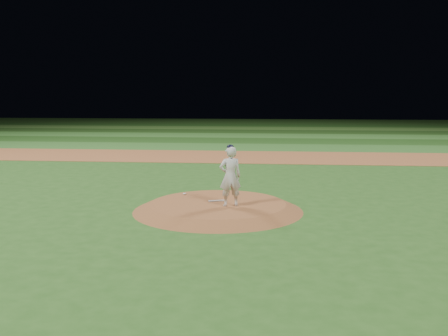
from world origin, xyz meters
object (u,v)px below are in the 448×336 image
object	(u,v)px
pitcher_on_mound	(230,176)
pitchers_mound	(218,207)
pitching_rubber	(217,201)
rosin_bag	(184,194)

from	to	relation	value
pitcher_on_mound	pitchers_mound	bearing A→B (deg)	136.32
pitching_rubber	pitchers_mound	bearing A→B (deg)	-94.75
pitchers_mound	pitching_rubber	size ratio (longest dim) A/B	9.80
pitchers_mound	pitching_rubber	world-z (taller)	pitching_rubber
pitchers_mound	pitching_rubber	xyz separation A→B (m)	(-0.06, 0.26, 0.14)
pitching_rubber	pitcher_on_mound	size ratio (longest dim) A/B	0.29
rosin_bag	pitchers_mound	bearing A→B (deg)	-42.66
pitchers_mound	pitcher_on_mound	size ratio (longest dim) A/B	2.82
pitching_rubber	rosin_bag	distance (m)	1.58
rosin_bag	pitcher_on_mound	distance (m)	2.56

